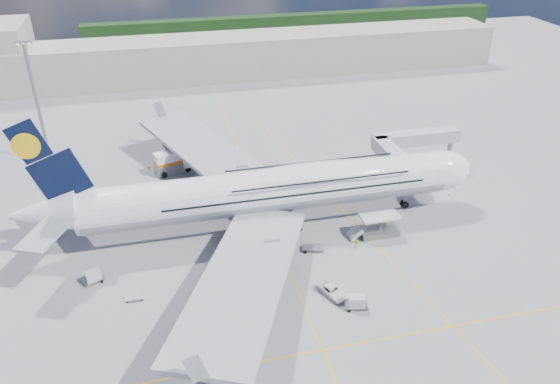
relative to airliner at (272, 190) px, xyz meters
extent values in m
plane|color=gray|center=(-0.26, -10.00, -6.87)|extent=(300.00, 300.00, 0.00)
cube|color=#DEB30B|center=(-0.26, -10.00, -6.86)|extent=(0.25, 220.00, 0.01)
cube|color=#DEB30B|center=(-0.26, -30.00, -6.86)|extent=(120.00, 0.25, 0.01)
cube|color=#DEB30B|center=(13.74, 0.00, -6.86)|extent=(14.16, 99.06, 0.01)
cylinder|color=white|center=(-0.26, 0.00, -0.07)|extent=(62.00, 7.20, 7.20)
cylinder|color=#9EA0A5|center=(-0.26, 0.00, -0.22)|extent=(60.76, 7.13, 7.13)
ellipsoid|color=white|center=(7.74, 0.00, 1.91)|extent=(36.00, 6.84, 3.76)
ellipsoid|color=white|center=(30.74, 0.00, -0.07)|extent=(11.52, 7.20, 7.20)
ellipsoid|color=black|center=(33.98, 0.00, 0.53)|extent=(3.84, 4.16, 1.44)
cone|color=white|center=(-35.76, 0.00, 0.73)|extent=(10.00, 6.84, 6.84)
cube|color=black|center=(-33.76, 0.00, 9.53)|extent=(11.02, 0.46, 14.61)
cylinder|color=yellow|center=(-35.86, 0.00, 12.03)|extent=(4.00, 0.60, 4.00)
cube|color=#999EA3|center=(-8.26, 20.00, -1.27)|extent=(25.49, 39.15, 3.35)
cube|color=#999EA3|center=(-8.26, -20.00, -1.27)|extent=(25.49, 39.15, 3.35)
cylinder|color=#B7BABF|center=(-3.26, 12.50, -3.67)|extent=(5.20, 3.50, 3.50)
cylinder|color=#B7BABF|center=(-7.76, 23.00, -3.67)|extent=(5.20, 3.50, 3.50)
cylinder|color=#B7BABF|center=(-3.26, -12.50, -3.67)|extent=(5.20, 3.50, 3.50)
cylinder|color=#B7BABF|center=(-7.76, -23.00, -3.67)|extent=(5.20, 3.50, 3.50)
cylinder|color=gray|center=(24.74, 0.00, -4.67)|extent=(0.44, 0.44, 3.80)
cylinder|color=black|center=(24.74, 0.00, -6.22)|extent=(1.30, 0.90, 1.30)
cylinder|color=gray|center=(-0.26, 0.00, -4.67)|extent=(0.56, 0.56, 3.80)
cylinder|color=black|center=(-0.26, 3.20, -6.12)|extent=(1.50, 0.90, 1.50)
cube|color=#B7B7BC|center=(24.74, 8.60, 0.23)|extent=(3.00, 10.00, 2.60)
cube|color=#B7B7BC|center=(32.74, 13.60, 0.23)|extent=(18.00, 3.00, 2.60)
cylinder|color=gray|center=(26.74, 11.60, -3.32)|extent=(0.80, 0.80, 7.10)
cylinder|color=black|center=(26.74, 11.60, -6.42)|extent=(0.90, 0.80, 0.90)
cylinder|color=gray|center=(40.74, 13.60, -3.32)|extent=(1.00, 1.00, 7.10)
cube|color=gray|center=(40.74, 13.60, -6.47)|extent=(2.00, 2.00, 0.80)
cylinder|color=#B7B7BC|center=(24.74, 4.80, 0.23)|extent=(3.60, 3.60, 2.80)
cube|color=silver|center=(16.74, -7.10, -3.37)|extent=(6.50, 3.20, 0.35)
cube|color=gray|center=(16.74, -7.10, -6.32)|extent=(6.50, 3.20, 1.10)
cube|color=gray|center=(16.74, -7.10, -4.82)|extent=(0.22, 1.99, 3.00)
cylinder|color=black|center=(14.14, -8.30, -6.52)|extent=(0.70, 0.30, 0.70)
cube|color=silver|center=(12.54, -7.10, -5.87)|extent=(2.16, 2.60, 1.60)
cylinder|color=gray|center=(-40.26, 35.00, 5.63)|extent=(0.70, 0.70, 25.00)
cube|color=gray|center=(-40.26, 35.00, 18.33)|extent=(3.00, 0.40, 0.60)
cube|color=#B2AD9E|center=(-0.26, 85.00, -0.87)|extent=(180.00, 16.00, 12.00)
cube|color=#193814|center=(39.74, 130.00, -2.87)|extent=(160.00, 6.00, 8.00)
cube|color=gray|center=(-23.27, -14.36, -6.56)|extent=(2.63, 1.45, 0.16)
cylinder|color=black|center=(-24.32, -14.88, -6.68)|extent=(0.38, 0.16, 0.38)
cylinder|color=black|center=(-22.23, -13.84, -6.68)|extent=(0.38, 0.16, 0.38)
cube|color=gray|center=(-9.49, -11.31, -6.50)|extent=(3.57, 2.78, 0.19)
cylinder|color=black|center=(-10.75, -11.95, -6.64)|extent=(0.46, 0.19, 0.46)
cylinder|color=black|center=(-8.23, -10.68, -6.64)|extent=(0.46, 0.19, 0.46)
cube|color=gray|center=(-6.31, -8.48, -6.55)|extent=(2.88, 1.80, 0.16)
cylinder|color=black|center=(-7.39, -9.02, -6.67)|extent=(0.40, 0.16, 0.40)
cylinder|color=black|center=(-5.22, -7.94, -6.67)|extent=(0.40, 0.16, 0.40)
cube|color=gray|center=(-29.11, -8.98, -6.52)|extent=(3.35, 2.59, 0.18)
cylinder|color=black|center=(-30.29, -9.57, -6.65)|extent=(0.44, 0.18, 0.44)
cylinder|color=black|center=(-27.92, -8.38, -6.65)|extent=(0.44, 0.18, 0.44)
cube|color=silver|center=(-29.11, -8.98, -5.73)|extent=(2.58, 2.20, 1.48)
cube|color=gray|center=(6.68, -23.47, -6.50)|extent=(3.39, 2.24, 0.19)
cylinder|color=black|center=(5.43, -24.10, -6.64)|extent=(0.46, 0.19, 0.46)
cylinder|color=black|center=(7.93, -22.84, -6.64)|extent=(0.46, 0.19, 0.46)
cube|color=silver|center=(6.68, -23.47, -5.67)|extent=(2.55, 1.98, 1.56)
cube|color=gray|center=(4.67, -8.82, -6.47)|extent=(3.73, 2.62, 0.20)
cylinder|color=black|center=(3.32, -9.50, -6.62)|extent=(0.49, 0.20, 0.49)
cylinder|color=black|center=(6.02, -8.15, -6.62)|extent=(0.49, 0.20, 0.49)
cube|color=white|center=(-10.76, -16.81, -6.25)|extent=(2.55, 1.31, 1.15)
cube|color=black|center=(-10.76, -16.81, -5.54)|extent=(0.95, 1.12, 0.44)
cylinder|color=black|center=(-11.64, -17.29, -6.58)|extent=(0.57, 0.22, 0.57)
cylinder|color=black|center=(-9.87, -16.32, -6.58)|extent=(0.57, 0.22, 0.57)
cube|color=gray|center=(-15.09, 23.97, -5.73)|extent=(7.87, 4.78, 2.27)
cube|color=white|center=(-15.88, 23.97, -3.57)|extent=(6.05, 4.32, 2.50)
cube|color=white|center=(-12.24, 23.97, -4.71)|extent=(2.72, 3.10, 1.82)
cube|color=black|center=(-11.45, 23.97, -4.48)|extent=(0.83, 2.22, 1.02)
cylinder|color=black|center=(-12.58, 22.67, -6.24)|extent=(1.25, 0.40, 1.25)
cylinder|color=black|center=(-17.59, 25.28, -6.24)|extent=(1.25, 0.40, 1.25)
cube|color=#DD620B|center=(-15.88, 23.97, -4.37)|extent=(6.12, 4.39, 0.57)
cube|color=gray|center=(-13.52, 37.03, -5.94)|extent=(6.41, 4.71, 1.86)
cube|color=white|center=(-14.18, 37.03, -4.17)|extent=(5.04, 4.08, 2.05)
cube|color=white|center=(-11.20, 37.03, -5.10)|extent=(2.46, 2.67, 1.49)
cube|color=black|center=(-10.55, 37.03, -4.91)|extent=(0.96, 1.73, 0.84)
cylinder|color=black|center=(-11.48, 35.95, -6.36)|extent=(1.02, 0.33, 1.02)
cylinder|color=black|center=(-15.57, 38.10, -6.36)|extent=(1.02, 0.33, 1.02)
imported|color=white|center=(4.28, -20.11, -6.18)|extent=(4.05, 5.43, 1.37)
imported|color=#A3DA16|center=(19.05, 3.98, -6.08)|extent=(0.69, 0.65, 1.58)
imported|color=#E6FC1A|center=(11.69, -10.23, -5.95)|extent=(1.05, 0.91, 1.84)
imported|color=#CAF71A|center=(-5.38, -10.03, -5.92)|extent=(0.48, 1.11, 1.89)
imported|color=#ACFF1A|center=(18.54, -5.96, -5.89)|extent=(1.01, 1.14, 1.96)
imported|color=#9BE418|center=(-8.10, -21.96, -5.89)|extent=(1.32, 0.84, 1.95)
cone|color=#DD620B|center=(35.00, 2.09, -6.61)|extent=(0.40, 0.40, 0.51)
cube|color=#DD620B|center=(35.00, 2.09, -6.85)|extent=(0.35, 0.35, 0.03)
cone|color=#DD620B|center=(-3.35, 9.91, -6.62)|extent=(0.40, 0.40, 0.51)
cube|color=#DD620B|center=(-3.35, 9.91, -6.85)|extent=(0.34, 0.34, 0.03)
cone|color=#DD620B|center=(-19.97, 26.93, -6.57)|extent=(0.47, 0.47, 0.60)
cube|color=#DD620B|center=(-19.97, 26.93, -6.85)|extent=(0.41, 0.41, 0.03)
cone|color=#DD620B|center=(-10.15, -8.75, -6.55)|extent=(0.49, 0.49, 0.63)
cube|color=#DD620B|center=(-10.15, -8.75, -6.85)|extent=(0.43, 0.43, 0.03)
camera|label=1|loc=(-17.27, -77.49, 44.54)|focal=35.00mm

